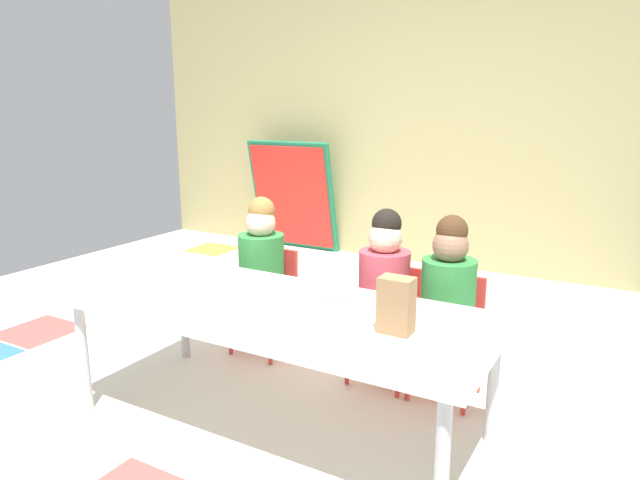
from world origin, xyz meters
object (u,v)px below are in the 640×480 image
(folded_activity_table, at_px, (293,196))
(paper_plate_near_edge, at_px, (334,300))
(seated_child_near_camera, at_px, (262,261))
(donut_powdered_on_plate, at_px, (334,296))
(seated_child_middle_seat, at_px, (385,280))
(paper_bag_brown, at_px, (396,305))
(craft_table, at_px, (277,315))
(seated_child_far_right, at_px, (449,291))

(folded_activity_table, distance_m, paper_plate_near_edge, 3.27)
(seated_child_near_camera, relative_size, donut_powdered_on_plate, 8.71)
(seated_child_middle_seat, relative_size, folded_activity_table, 0.84)
(paper_bag_brown, bearing_deg, seated_child_middle_seat, 116.71)
(seated_child_near_camera, bearing_deg, donut_powdered_on_plate, -32.55)
(paper_plate_near_edge, xyz_separation_m, donut_powdered_on_plate, (0.00, 0.00, 0.02))
(craft_table, relative_size, seated_child_middle_seat, 2.08)
(seated_child_far_right, distance_m, folded_activity_table, 3.17)
(craft_table, relative_size, folded_activity_table, 1.75)
(folded_activity_table, distance_m, paper_bag_brown, 3.67)
(seated_child_far_right, bearing_deg, paper_plate_near_edge, -129.88)
(paper_plate_near_edge, bearing_deg, donut_powdered_on_plate, 0.00)
(craft_table, distance_m, seated_child_far_right, 0.85)
(paper_bag_brown, bearing_deg, folded_activity_table, 128.63)
(paper_bag_brown, bearing_deg, seated_child_near_camera, 148.86)
(craft_table, bearing_deg, seated_child_near_camera, 129.73)
(donut_powdered_on_plate, bearing_deg, folded_activity_table, 125.67)
(seated_child_middle_seat, bearing_deg, paper_bag_brown, -63.29)
(seated_child_middle_seat, bearing_deg, craft_table, -110.70)
(seated_child_near_camera, relative_size, paper_plate_near_edge, 5.10)
(seated_child_middle_seat, relative_size, paper_plate_near_edge, 5.10)
(folded_activity_table, xyz_separation_m, donut_powdered_on_plate, (1.91, -2.66, 0.06))
(paper_plate_near_edge, bearing_deg, paper_bag_brown, -28.36)
(paper_plate_near_edge, distance_m, donut_powdered_on_plate, 0.02)
(folded_activity_table, height_order, paper_bag_brown, folded_activity_table)
(seated_child_middle_seat, height_order, folded_activity_table, folded_activity_table)
(seated_child_middle_seat, distance_m, paper_bag_brown, 0.75)
(seated_child_far_right, height_order, folded_activity_table, folded_activity_table)
(paper_bag_brown, xyz_separation_m, paper_plate_near_edge, (-0.38, 0.21, -0.11))
(seated_child_far_right, xyz_separation_m, paper_bag_brown, (-0.00, -0.66, 0.13))
(seated_child_far_right, relative_size, folded_activity_table, 0.84)
(seated_child_far_right, xyz_separation_m, donut_powdered_on_plate, (-0.38, -0.46, 0.04))
(seated_child_near_camera, distance_m, donut_powdered_on_plate, 0.85)
(seated_child_near_camera, xyz_separation_m, folded_activity_table, (-1.19, 2.20, -0.02))
(paper_plate_near_edge, relative_size, donut_powdered_on_plate, 1.71)
(seated_child_far_right, height_order, paper_bag_brown, seated_child_far_right)
(seated_child_far_right, distance_m, paper_bag_brown, 0.67)
(seated_child_near_camera, distance_m, paper_plate_near_edge, 0.85)
(craft_table, height_order, seated_child_near_camera, seated_child_near_camera)
(donut_powdered_on_plate, bearing_deg, seated_child_middle_seat, 84.04)
(craft_table, height_order, paper_plate_near_edge, paper_plate_near_edge)
(seated_child_middle_seat, height_order, seated_child_far_right, same)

